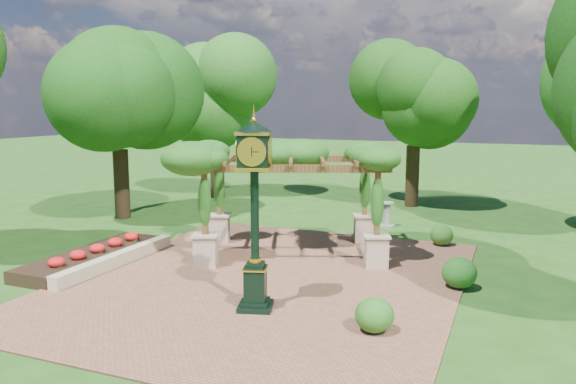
% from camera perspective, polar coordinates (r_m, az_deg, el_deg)
% --- Properties ---
extents(ground, '(120.00, 120.00, 0.00)m').
position_cam_1_polar(ground, '(14.52, -3.81, -10.04)').
color(ground, '#1E4714').
rests_on(ground, ground).
extents(brick_plaza, '(10.00, 12.00, 0.04)m').
position_cam_1_polar(brick_plaza, '(15.37, -2.15, -8.86)').
color(brick_plaza, brown).
rests_on(brick_plaza, ground).
extents(border_wall, '(0.35, 5.00, 0.40)m').
position_cam_1_polar(border_wall, '(17.28, -16.98, -6.62)').
color(border_wall, '#C6B793').
rests_on(border_wall, ground).
extents(flower_bed, '(1.50, 5.00, 0.36)m').
position_cam_1_polar(flower_bed, '(17.86, -19.23, -6.30)').
color(flower_bed, red).
rests_on(flower_bed, ground).
extents(pedestal_clock, '(1.08, 1.08, 4.40)m').
position_cam_1_polar(pedestal_clock, '(12.58, -3.41, -0.61)').
color(pedestal_clock, black).
rests_on(pedestal_clock, brick_plaza).
extents(pergola, '(6.66, 5.43, 3.62)m').
position_cam_1_polar(pergola, '(17.43, 0.34, 3.19)').
color(pergola, tan).
rests_on(pergola, brick_plaza).
extents(sundial, '(0.59, 0.59, 0.97)m').
position_cam_1_polar(sundial, '(22.07, 10.00, -2.43)').
color(sundial, gray).
rests_on(sundial, ground).
extents(shrub_front, '(1.02, 1.02, 0.73)m').
position_cam_1_polar(shrub_front, '(11.98, 8.77, -12.25)').
color(shrub_front, '#255B1A').
rests_on(shrub_front, brick_plaza).
extents(shrub_mid, '(1.14, 1.14, 0.80)m').
position_cam_1_polar(shrub_mid, '(15.17, 17.00, -7.85)').
color(shrub_mid, '#1F5A19').
rests_on(shrub_mid, brick_plaza).
extents(shrub_back, '(0.94, 0.94, 0.68)m').
position_cam_1_polar(shrub_back, '(19.49, 15.35, -4.26)').
color(shrub_back, '#2C621C').
rests_on(shrub_back, brick_plaza).
extents(tree_west_near, '(4.70, 4.70, 7.38)m').
position_cam_1_polar(tree_west_near, '(24.10, -16.93, 9.40)').
color(tree_west_near, '#322114').
rests_on(tree_west_near, ground).
extents(tree_west_far, '(4.04, 4.04, 7.98)m').
position_cam_1_polar(tree_west_far, '(28.62, -7.35, 10.33)').
color(tree_west_far, black).
rests_on(tree_west_far, ground).
extents(tree_north, '(3.82, 3.82, 7.30)m').
position_cam_1_polar(tree_north, '(26.45, 12.78, 9.32)').
color(tree_north, '#352415').
rests_on(tree_north, ground).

